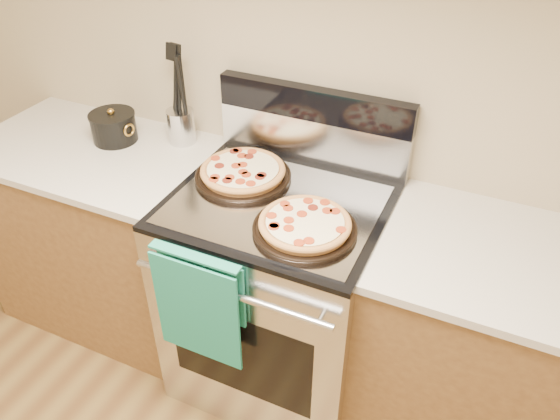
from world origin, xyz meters
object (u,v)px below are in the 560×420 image
at_px(saucepan, 114,128).
at_px(pepperoni_pizza_back, 243,173).
at_px(pepperoni_pizza_front, 305,225).
at_px(range_body, 279,296).
at_px(utensil_crock, 181,126).

bearing_deg(saucepan, pepperoni_pizza_back, -5.53).
xyz_separation_m(pepperoni_pizza_front, saucepan, (-0.97, 0.26, 0.02)).
distance_m(range_body, pepperoni_pizza_back, 0.54).
distance_m(utensil_crock, saucepan, 0.28).
height_order(range_body, utensil_crock, utensil_crock).
height_order(utensil_crock, saucepan, utensil_crock).
height_order(range_body, saucepan, saucepan).
height_order(range_body, pepperoni_pizza_back, pepperoni_pizza_back).
bearing_deg(pepperoni_pizza_back, pepperoni_pizza_front, -31.11).
distance_m(range_body, saucepan, 0.98).
relative_size(range_body, utensil_crock, 6.37).
bearing_deg(range_body, pepperoni_pizza_back, 158.75).
xyz_separation_m(range_body, saucepan, (-0.82, 0.13, 0.52)).
bearing_deg(range_body, utensil_crock, 156.68).
bearing_deg(utensil_crock, pepperoni_pizza_front, -27.59).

